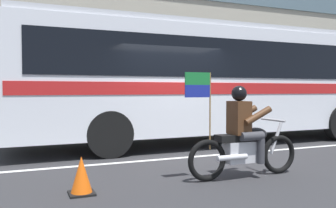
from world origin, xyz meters
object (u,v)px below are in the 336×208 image
Objects in this scene: transit_bus at (224,76)px; motorcycle_with_rider at (244,139)px; fire_hydrant at (183,116)px; traffic_cone at (81,176)px.

transit_bus is 5.37× the size of motorcycle_with_rider.
fire_hydrant is at bearing 87.81° from transit_bus.
motorcycle_with_rider is 2.74m from traffic_cone.
motorcycle_with_rider is 3.99× the size of traffic_cone.
transit_bus is 21.43× the size of traffic_cone.
transit_bus is at bearing -92.19° from fire_hydrant.
traffic_cone is at bearing 178.62° from motorcycle_with_rider.
fire_hydrant is at bearing 73.38° from motorcycle_with_rider.
motorcycle_with_rider is at bearing -1.38° from traffic_cone.
transit_bus reaches higher than traffic_cone.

